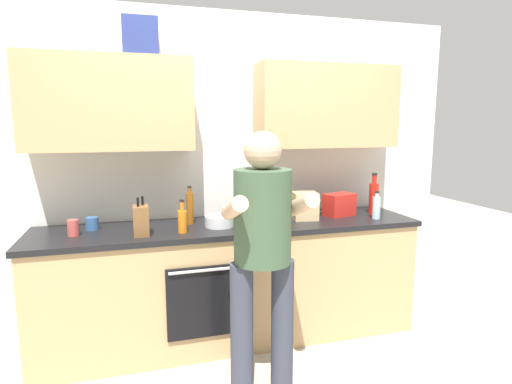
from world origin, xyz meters
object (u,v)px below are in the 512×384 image
object	(u,v)px
person_standing	(263,243)
grocery_bag_bread	(305,206)
bottle_vinegar	(275,211)
cup_ceramic	(73,228)
bottle_juice	(182,220)
bottle_water	(376,207)
bottle_syrup	(190,208)
bottle_soda	(252,209)
grocery_bag_crisps	(339,205)
knife_block	(141,220)
cup_tea	(92,224)
bottle_soy	(250,208)
bottle_hotsauce	(374,197)
mixing_bowl	(219,221)
cup_coffee	(260,212)

from	to	relation	value
person_standing	grocery_bag_bread	size ratio (longest dim) A/B	7.54
bottle_vinegar	cup_ceramic	world-z (taller)	bottle_vinegar
bottle_juice	cup_ceramic	world-z (taller)	bottle_juice
bottle_water	bottle_syrup	bearing A→B (deg)	170.67
person_standing	bottle_soda	xyz separation A→B (m)	(0.07, 0.51, 0.10)
person_standing	grocery_bag_crisps	bearing A→B (deg)	39.76
bottle_vinegar	knife_block	distance (m)	0.96
cup_ceramic	cup_tea	bearing A→B (deg)	53.04
bottle_vinegar	grocery_bag_crisps	bearing A→B (deg)	13.40
cup_ceramic	grocery_bag_bread	world-z (taller)	grocery_bag_bread
bottle_soy	grocery_bag_crisps	distance (m)	0.75
bottle_hotsauce	knife_block	bearing A→B (deg)	-174.54
person_standing	grocery_bag_crisps	size ratio (longest dim) A/B	6.61
bottle_water	cup_tea	size ratio (longest dim) A/B	2.45
bottle_syrup	grocery_bag_crisps	world-z (taller)	bottle_syrup
cup_tea	bottle_soy	bearing A→B (deg)	-2.98
bottle_soy	grocery_bag_bread	distance (m)	0.43
bottle_soy	knife_block	bearing A→B (deg)	-166.59
bottle_syrup	bottle_soda	world-z (taller)	bottle_soda
bottle_vinegar	cup_tea	world-z (taller)	bottle_vinegar
mixing_bowl	bottle_juice	bearing A→B (deg)	-159.41
person_standing	knife_block	xyz separation A→B (m)	(-0.68, 0.54, 0.06)
bottle_soda	cup_coffee	distance (m)	0.35
person_standing	grocery_bag_bread	xyz separation A→B (m)	(0.55, 0.68, 0.06)
bottle_soy	mixing_bowl	distance (m)	0.28
bottle_soy	grocery_bag_crisps	world-z (taller)	bottle_soy
person_standing	bottle_soda	distance (m)	0.52
knife_block	grocery_bag_bread	world-z (taller)	knife_block
bottle_vinegar	knife_block	bearing A→B (deg)	-177.10
bottle_juice	cup_coffee	xyz separation A→B (m)	(0.64, 0.28, -0.04)
bottle_soy	knife_block	world-z (taller)	knife_block
person_standing	bottle_soy	bearing A→B (deg)	80.43
bottle_hotsauce	grocery_bag_bread	distance (m)	0.63
bottle_syrup	grocery_bag_bread	bearing A→B (deg)	-5.84
bottle_water	cup_coffee	distance (m)	0.92
bottle_soda	cup_coffee	size ratio (longest dim) A/B	3.42
bottle_water	grocery_bag_bread	xyz separation A→B (m)	(-0.54, 0.14, 0.01)
bottle_soy	cup_ceramic	xyz separation A→B (m)	(-1.24, -0.08, -0.05)
bottle_syrup	cup_ceramic	xyz separation A→B (m)	(-0.79, -0.13, -0.07)
bottle_syrup	bottle_water	bearing A→B (deg)	-9.33
bottle_syrup	cup_coffee	bearing A→B (deg)	3.79
grocery_bag_bread	cup_tea	bearing A→B (deg)	176.17
bottle_water	mixing_bowl	size ratio (longest dim) A/B	1.03
cup_coffee	grocery_bag_crisps	xyz separation A→B (m)	(0.65, -0.08, 0.04)
person_standing	cup_tea	xyz separation A→B (m)	(-1.01, 0.79, 0.00)
bottle_soda	knife_block	size ratio (longest dim) A/B	1.24
bottle_juice	bottle_vinegar	size ratio (longest dim) A/B	0.90
bottle_hotsauce	knife_block	world-z (taller)	bottle_hotsauce
grocery_bag_bread	bottle_soda	bearing A→B (deg)	-160.18
bottle_soy	cup_coffee	bearing A→B (deg)	38.44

